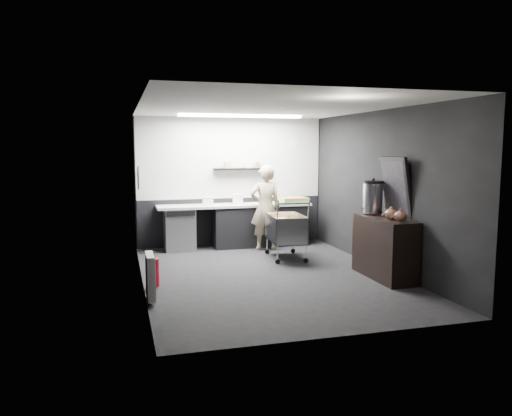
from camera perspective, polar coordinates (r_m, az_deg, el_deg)
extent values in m
plane|color=black|center=(8.21, 1.42, -7.68)|extent=(5.50, 5.50, 0.00)
plane|color=silver|center=(7.97, 1.48, 11.45)|extent=(5.50, 5.50, 0.00)
plane|color=black|center=(10.63, -2.86, 3.04)|extent=(5.50, 0.00, 5.50)
plane|color=black|center=(5.42, 9.92, -0.85)|extent=(5.50, 0.00, 5.50)
plane|color=black|center=(7.64, -13.05, 1.33)|extent=(0.00, 5.50, 5.50)
plane|color=black|center=(8.77, 14.07, 2.01)|extent=(0.00, 5.50, 5.50)
cube|color=beige|center=(10.59, -2.86, 5.74)|extent=(3.95, 0.02, 1.70)
cube|color=black|center=(10.70, -2.81, -1.51)|extent=(3.95, 0.02, 1.00)
cube|color=black|center=(10.54, -1.65, 4.49)|extent=(1.20, 0.22, 0.04)
cylinder|color=silver|center=(10.97, 4.36, 7.34)|extent=(0.20, 0.03, 0.20)
cube|color=silver|center=(8.92, -13.32, 3.40)|extent=(0.02, 0.30, 0.40)
cube|color=red|center=(8.92, -13.30, 3.85)|extent=(0.02, 0.22, 0.10)
cube|color=silver|center=(6.93, -12.00, -7.62)|extent=(0.10, 0.50, 0.60)
cube|color=white|center=(9.75, -1.74, 10.46)|extent=(2.40, 0.20, 0.04)
cube|color=black|center=(10.55, 0.48, -2.03)|extent=(2.00, 0.56, 0.85)
cube|color=silver|center=(10.35, -2.45, 0.30)|extent=(3.20, 0.60, 0.05)
cube|color=#9EA0A5|center=(10.22, -8.73, -2.41)|extent=(0.60, 0.58, 0.85)
cube|color=black|center=(9.88, -8.56, -0.65)|extent=(0.56, 0.02, 0.10)
imported|color=beige|center=(10.06, 1.09, 0.03)|extent=(0.67, 0.47, 1.72)
cube|color=silver|center=(9.37, 3.42, -3.73)|extent=(0.67, 0.97, 0.02)
cube|color=silver|center=(9.24, 1.72, -2.38)|extent=(0.09, 0.93, 0.49)
cube|color=silver|center=(9.42, 5.11, -2.22)|extent=(0.09, 0.93, 0.49)
cube|color=silver|center=(8.90, 4.38, -2.76)|extent=(0.60, 0.06, 0.49)
cube|color=silver|center=(9.75, 2.57, -1.89)|extent=(0.60, 0.06, 0.49)
cylinder|color=silver|center=(8.92, 2.71, -5.27)|extent=(0.02, 0.02, 0.33)
cylinder|color=silver|center=(9.09, 5.85, -5.06)|extent=(0.02, 0.02, 0.33)
cylinder|color=silver|center=(9.72, 1.14, -4.25)|extent=(0.02, 0.02, 0.33)
cylinder|color=silver|center=(9.88, 4.06, -4.08)|extent=(0.02, 0.02, 0.33)
cylinder|color=#268D2D|center=(8.77, 4.55, 0.54)|extent=(0.60, 0.07, 0.03)
cube|color=olive|center=(9.39, 2.46, -2.33)|extent=(0.29, 0.35, 0.42)
cube|color=olive|center=(9.26, 4.60, -2.62)|extent=(0.26, 0.32, 0.37)
cylinder|color=black|center=(8.95, 2.70, -6.16)|extent=(0.09, 0.04, 0.09)
cylinder|color=black|center=(9.75, 1.14, -5.07)|extent=(0.09, 0.04, 0.09)
cylinder|color=black|center=(9.12, 5.84, -5.94)|extent=(0.09, 0.04, 0.09)
cylinder|color=black|center=(9.91, 4.05, -4.89)|extent=(0.09, 0.04, 0.09)
cube|color=black|center=(8.21, 14.48, -4.44)|extent=(0.48, 1.29, 0.97)
cylinder|color=silver|center=(8.47, 13.19, 1.09)|extent=(0.32, 0.32, 0.49)
cylinder|color=black|center=(8.45, 13.24, 2.90)|extent=(0.32, 0.32, 0.04)
sphere|color=black|center=(8.45, 13.25, 3.19)|extent=(0.05, 0.05, 0.05)
ellipsoid|color=brown|center=(7.98, 15.18, -0.64)|extent=(0.19, 0.19, 0.15)
ellipsoid|color=brown|center=(7.75, 16.19, -0.89)|extent=(0.19, 0.19, 0.15)
cube|color=black|center=(8.23, 15.72, 2.35)|extent=(0.22, 0.75, 0.96)
cube|color=black|center=(8.22, 15.57, 2.35)|extent=(0.16, 0.65, 0.83)
cylinder|color=red|center=(7.58, -11.59, -7.22)|extent=(0.16, 0.16, 0.42)
cone|color=black|center=(7.53, -11.64, -5.48)|extent=(0.11, 0.11, 0.06)
cylinder|color=black|center=(7.52, -11.64, -5.16)|extent=(0.03, 0.03, 0.06)
cube|color=#A58758|center=(10.65, 4.25, 0.92)|extent=(0.60, 0.48, 0.11)
cylinder|color=white|center=(10.36, -2.09, 1.04)|extent=(0.21, 0.21, 0.21)
cube|color=silver|center=(10.18, -5.54, 0.80)|extent=(0.20, 0.16, 0.18)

